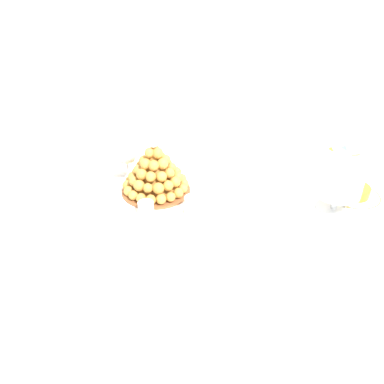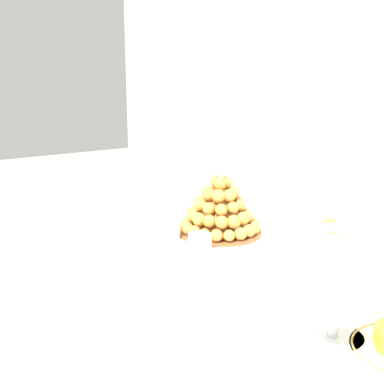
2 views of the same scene
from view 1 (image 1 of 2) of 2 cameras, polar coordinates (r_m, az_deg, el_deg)
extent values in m
plane|color=#B2A899|center=(1.80, 2.19, -23.98)|extent=(12.00, 12.00, 0.00)
cube|color=silver|center=(1.95, -0.37, 24.56)|extent=(4.80, 0.10, 2.50)
cylinder|color=brown|center=(1.83, -16.97, -7.03)|extent=(0.04, 0.04, 0.77)
cylinder|color=brown|center=(1.92, 18.06, -5.27)|extent=(0.04, 0.04, 0.77)
cube|color=brown|center=(1.24, 2.91, -3.20)|extent=(1.25, 0.91, 0.02)
cube|color=white|center=(1.24, 2.93, -2.76)|extent=(1.31, 0.97, 0.00)
cube|color=white|center=(1.05, 6.30, -27.30)|extent=(1.31, 0.01, 0.40)
cube|color=white|center=(1.75, 0.78, 0.68)|extent=(1.31, 0.01, 0.40)
cube|color=white|center=(1.44, -24.48, -10.31)|extent=(0.01, 0.97, 0.40)
cube|color=white|center=(1.57, 27.32, -7.41)|extent=(0.01, 0.97, 0.40)
cube|color=white|center=(1.28, -3.40, -1.25)|extent=(0.62, 0.37, 0.01)
cube|color=white|center=(1.12, -3.12, -5.87)|extent=(0.62, 0.01, 0.02)
cube|color=white|center=(1.43, -3.65, 3.16)|extent=(0.62, 0.01, 0.02)
cube|color=white|center=(1.31, -17.07, -1.36)|extent=(0.01, 0.37, 0.02)
cube|color=white|center=(1.31, 10.17, -0.20)|extent=(0.01, 0.37, 0.02)
cylinder|color=white|center=(1.28, -3.41, -1.10)|extent=(0.34, 0.34, 0.00)
cylinder|color=brown|center=(1.32, -5.51, 0.29)|extent=(0.24, 0.24, 0.01)
cone|color=#AE7331|center=(1.28, -5.70, 3.43)|extent=(0.17, 0.17, 0.16)
sphere|color=gold|center=(1.31, -1.26, 1.32)|extent=(0.04, 0.04, 0.04)
sphere|color=gold|center=(1.34, -1.61, 2.06)|extent=(0.04, 0.04, 0.04)
sphere|color=gold|center=(1.37, -2.39, 2.53)|extent=(0.04, 0.04, 0.04)
sphere|color=gold|center=(1.38, -3.52, 2.95)|extent=(0.04, 0.04, 0.04)
sphere|color=gold|center=(1.39, -4.85, 3.18)|extent=(0.04, 0.04, 0.04)
sphere|color=gold|center=(1.39, -6.26, 3.12)|extent=(0.03, 0.03, 0.03)
sphere|color=gold|center=(1.38, -7.59, 2.86)|extent=(0.04, 0.04, 0.04)
sphere|color=gold|center=(1.37, -8.71, 2.31)|extent=(0.04, 0.04, 0.04)
sphere|color=gold|center=(1.34, -9.50, 1.72)|extent=(0.03, 0.03, 0.03)
sphere|color=gold|center=(1.31, -9.85, 1.01)|extent=(0.04, 0.04, 0.04)
sphere|color=gold|center=(1.29, -9.67, 0.12)|extent=(0.04, 0.04, 0.04)
sphere|color=gold|center=(1.26, -8.99, -0.50)|extent=(0.03, 0.03, 0.03)
sphere|color=gold|center=(1.24, -7.84, -0.94)|extent=(0.03, 0.03, 0.03)
sphere|color=gold|center=(1.23, -6.36, -1.20)|extent=(0.04, 0.04, 0.04)
sphere|color=gold|center=(1.23, -4.77, -1.11)|extent=(0.03, 0.03, 0.03)
sphere|color=gold|center=(1.24, -3.29, -0.77)|extent=(0.03, 0.03, 0.03)
sphere|color=gold|center=(1.25, -2.13, -0.16)|extent=(0.03, 0.03, 0.03)
sphere|color=gold|center=(1.28, -1.43, 0.52)|extent=(0.03, 0.03, 0.03)
sphere|color=gold|center=(1.32, -2.45, 3.09)|extent=(0.04, 0.04, 0.04)
sphere|color=gold|center=(1.34, -3.30, 3.50)|extent=(0.03, 0.03, 0.03)
sphere|color=gold|center=(1.36, -4.58, 3.82)|extent=(0.03, 0.03, 0.03)
sphere|color=gold|center=(1.36, -6.04, 3.90)|extent=(0.03, 0.03, 0.03)
sphere|color=gold|center=(1.35, -7.41, 3.55)|extent=(0.04, 0.04, 0.04)
sphere|color=gold|center=(1.33, -8.48, 3.03)|extent=(0.04, 0.04, 0.04)
sphere|color=gold|center=(1.31, -9.03, 2.28)|extent=(0.04, 0.04, 0.04)
sphere|color=gold|center=(1.27, -8.93, 1.66)|extent=(0.03, 0.03, 0.03)
sphere|color=gold|center=(1.25, -8.13, 0.99)|extent=(0.04, 0.04, 0.04)
sphere|color=gold|center=(1.23, -6.79, 0.61)|extent=(0.03, 0.03, 0.03)
sphere|color=gold|center=(1.23, -5.18, 0.56)|extent=(0.04, 0.04, 0.04)
sphere|color=gold|center=(1.24, -3.68, 1.00)|extent=(0.04, 0.04, 0.04)
sphere|color=gold|center=(1.26, -2.61, 1.55)|extent=(0.04, 0.04, 0.04)
sphere|color=gold|center=(1.29, -2.18, 2.25)|extent=(0.04, 0.04, 0.04)
sphere|color=gold|center=(1.31, -3.78, 4.41)|extent=(0.03, 0.03, 0.03)
sphere|color=gold|center=(1.33, -5.10, 4.69)|extent=(0.03, 0.03, 0.03)
sphere|color=gold|center=(1.33, -6.63, 4.56)|extent=(0.04, 0.04, 0.04)
sphere|color=gold|center=(1.31, -7.83, 4.05)|extent=(0.04, 0.04, 0.04)
sphere|color=gold|center=(1.28, -8.27, 3.39)|extent=(0.03, 0.03, 0.03)
sphere|color=gold|center=(1.25, -7.73, 2.72)|extent=(0.04, 0.04, 0.04)
sphere|color=gold|center=(1.23, -6.36, 2.36)|extent=(0.04, 0.04, 0.04)
sphere|color=gold|center=(1.23, -4.70, 2.37)|extent=(0.04, 0.04, 0.04)
sphere|color=gold|center=(1.25, -3.47, 2.92)|extent=(0.03, 0.03, 0.03)
sphere|color=gold|center=(1.28, -3.14, 3.81)|extent=(0.03, 0.03, 0.03)
sphere|color=gold|center=(1.29, -4.96, 5.50)|extent=(0.04, 0.04, 0.04)
sphere|color=gold|center=(1.30, -6.37, 5.38)|extent=(0.04, 0.04, 0.04)
sphere|color=gold|center=(1.28, -7.36, 4.85)|extent=(0.04, 0.04, 0.04)
sphere|color=gold|center=(1.25, -7.18, 4.30)|extent=(0.04, 0.04, 0.04)
sphere|color=#CA8C3A|center=(1.23, -5.91, 4.05)|extent=(0.04, 0.04, 0.04)
sphere|color=gold|center=(1.24, -4.53, 4.37)|extent=(0.04, 0.04, 0.04)
sphere|color=gold|center=(1.27, -4.13, 4.98)|extent=(0.04, 0.04, 0.04)
sphere|color=#C98C3A|center=(1.27, -5.72, 6.34)|extent=(0.04, 0.04, 0.04)
sphere|color=gold|center=(1.25, -6.57, 5.99)|extent=(0.03, 0.03, 0.03)
sphere|color=gold|center=(1.24, -5.27, 5.94)|extent=(0.04, 0.04, 0.04)
sphere|color=white|center=(1.24, -5.94, 7.53)|extent=(0.03, 0.03, 0.03)
cylinder|color=silver|center=(1.21, -14.38, -2.82)|extent=(0.05, 0.05, 0.05)
cylinder|color=#F4EAC6|center=(1.22, -14.30, -3.33)|extent=(0.05, 0.05, 0.02)
cylinder|color=white|center=(1.21, -14.40, -2.68)|extent=(0.05, 0.05, 0.01)
sphere|color=brown|center=(1.20, -14.41, -2.24)|extent=(0.02, 0.02, 0.02)
cylinder|color=silver|center=(1.19, -7.08, -2.54)|extent=(0.05, 0.05, 0.05)
cylinder|color=#F4EAC6|center=(1.20, -7.04, -3.05)|extent=(0.05, 0.05, 0.02)
cylinder|color=white|center=(1.19, -7.09, -2.39)|extent=(0.05, 0.05, 0.01)
sphere|color=brown|center=(1.19, -6.81, -1.80)|extent=(0.01, 0.01, 0.01)
cylinder|color=silver|center=(1.19, 0.26, -2.07)|extent=(0.06, 0.06, 0.06)
cylinder|color=brown|center=(1.20, 0.26, -2.72)|extent=(0.05, 0.05, 0.02)
cylinder|color=#8C603D|center=(1.18, 0.26, -1.89)|extent=(0.05, 0.05, 0.02)
sphere|color=brown|center=(1.18, 0.68, -1.29)|extent=(0.02, 0.02, 0.02)
cylinder|color=silver|center=(1.20, 7.79, -2.16)|extent=(0.05, 0.05, 0.05)
cylinder|color=brown|center=(1.21, 7.74, -2.71)|extent=(0.05, 0.05, 0.02)
cylinder|color=#8C603D|center=(1.20, 7.80, -2.01)|extent=(0.05, 0.05, 0.01)
sphere|color=brown|center=(1.20, 7.51, -1.47)|extent=(0.01, 0.01, 0.01)
cylinder|color=white|center=(1.32, 20.84, -2.41)|extent=(0.11, 0.11, 0.01)
cylinder|color=white|center=(1.30, 21.09, -1.30)|extent=(0.02, 0.02, 0.05)
cylinder|color=white|center=(1.25, 21.97, 2.68)|extent=(0.14, 0.14, 0.15)
cylinder|color=#9ED860|center=(1.30, 22.74, 0.67)|extent=(0.05, 0.05, 0.05)
cylinder|color=brown|center=(1.29, 20.59, 0.88)|extent=(0.05, 0.05, 0.05)
cylinder|color=#F9A54C|center=(1.26, 21.59, -0.22)|extent=(0.05, 0.05, 0.04)
cylinder|color=#F9A54C|center=(1.28, 22.20, 1.53)|extent=(0.05, 0.05, 0.05)
cylinder|color=yellow|center=(1.27, 20.83, 1.53)|extent=(0.06, 0.05, 0.06)
cylinder|color=#D199D8|center=(1.25, 22.38, 0.77)|extent=(0.07, 0.06, 0.07)
cylinder|color=pink|center=(1.27, 21.76, 2.53)|extent=(0.07, 0.05, 0.07)
cylinder|color=yellow|center=(1.26, 21.23, 2.30)|extent=(0.06, 0.06, 0.05)
cylinder|color=yellow|center=(1.23, 22.03, 1.57)|extent=(0.06, 0.06, 0.06)
cylinder|color=#9ED860|center=(1.26, 22.94, 1.94)|extent=(0.06, 0.05, 0.05)
cylinder|color=yellow|center=(1.26, 21.66, 3.55)|extent=(0.06, 0.06, 0.05)
cylinder|color=#F9A54C|center=(1.23, 21.73, 2.89)|extent=(0.07, 0.05, 0.07)
cylinder|color=#E54C47|center=(1.25, 22.75, 3.03)|extent=(0.08, 0.05, 0.08)
cylinder|color=#F9A54C|center=(1.25, 20.57, 4.68)|extent=(0.05, 0.05, 0.03)
cylinder|color=#72B2E0|center=(1.23, 22.54, 3.82)|extent=(0.07, 0.05, 0.07)
cylinder|color=#F9A54C|center=(1.25, 22.62, 4.27)|extent=(0.06, 0.05, 0.05)
cylinder|color=yellow|center=(1.23, 20.82, 5.37)|extent=(0.05, 0.05, 0.05)
cylinder|color=#F9A54C|center=(1.22, 23.38, 4.66)|extent=(0.06, 0.05, 0.06)
cylinder|color=#72B2E0|center=(1.25, 22.59, 5.49)|extent=(0.06, 0.05, 0.06)
cylinder|color=white|center=(1.42, 23.34, -0.45)|extent=(0.19, 0.19, 0.01)
torus|color=gold|center=(1.42, 23.37, -0.35)|extent=(0.19, 0.19, 0.00)
cylinder|color=yellow|center=(1.41, 23.51, 0.25)|extent=(0.11, 0.11, 0.03)
sphere|color=#A51923|center=(1.41, 24.30, 1.27)|extent=(0.01, 0.01, 0.01)
sphere|color=#A51923|center=(1.40, 22.84, 1.31)|extent=(0.01, 0.01, 0.01)
sphere|color=#A51923|center=(1.38, 23.99, 0.60)|extent=(0.01, 0.01, 0.01)
cylinder|color=silver|center=(1.40, -9.61, 1.47)|extent=(0.06, 0.06, 0.00)
cylinder|color=silver|center=(1.38, -9.77, 3.06)|extent=(0.01, 0.01, 0.08)
sphere|color=silver|center=(1.35, -10.07, 5.99)|extent=(0.08, 0.08, 0.08)
cylinder|color=#EAE08C|center=(1.35, -10.01, 5.34)|extent=(0.06, 0.06, 0.03)
camera|label=2|loc=(1.21, 69.12, 2.05)|focal=49.45mm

